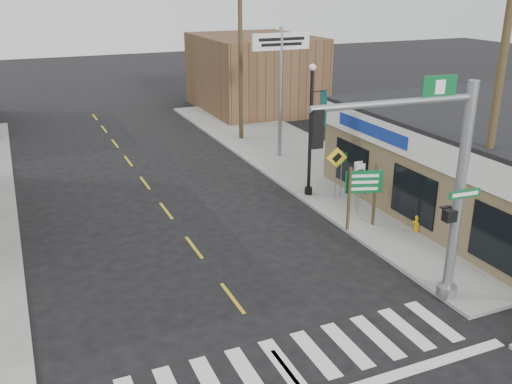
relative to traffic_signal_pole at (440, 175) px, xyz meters
name	(u,v)px	position (x,y,z in m)	size (l,w,h in m)	color
ground	(289,372)	(-5.37, -1.26, -4.27)	(140.00, 140.00, 0.00)	black
sidewalk_right	(332,176)	(3.63, 11.74, -4.21)	(6.00, 38.00, 0.13)	gray
center_line	(194,247)	(-5.37, 6.74, -4.27)	(0.12, 56.00, 0.01)	gold
crosswalk	(282,363)	(-5.37, -0.86, -4.27)	(11.00, 2.20, 0.01)	silver
bldg_distant_right	(254,73)	(6.63, 28.74, -1.47)	(8.00, 10.00, 5.60)	brown
traffic_signal_pole	(440,175)	(0.00, 0.00, 0.00)	(5.50, 0.40, 6.97)	gray
guide_sign	(363,188)	(1.30, 5.58, -2.45)	(1.48, 0.13, 2.60)	#4A3A22
fire_hydrant	(418,222)	(3.13, 4.35, -3.76)	(0.22, 0.22, 0.70)	#E4A709
ped_crossing_sign	(336,163)	(2.00, 8.75, -2.45)	(0.95, 0.07, 2.45)	gray
lamp_post	(312,121)	(1.26, 9.80, -0.67)	(0.78, 0.61, 6.00)	black
dance_center_sign	(281,61)	(2.68, 15.97, 1.16)	(3.33, 0.21, 7.08)	gray
bare_tree	(455,143)	(4.42, 4.25, -0.62)	(2.24, 2.24, 4.48)	black
shrub_front	(485,226)	(5.16, 2.85, -3.69)	(1.22, 1.22, 0.92)	#1A3714
shrub_back	(406,191)	(4.97, 7.50, -3.76)	(1.02, 1.02, 0.77)	#133316
utility_pole_near	(495,113)	(3.55, 1.69, 1.13)	(1.79, 0.27, 10.28)	#44351C
utility_pole_far	(240,53)	(2.13, 20.40, 1.16)	(1.80, 0.27, 10.33)	#3A2E1C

